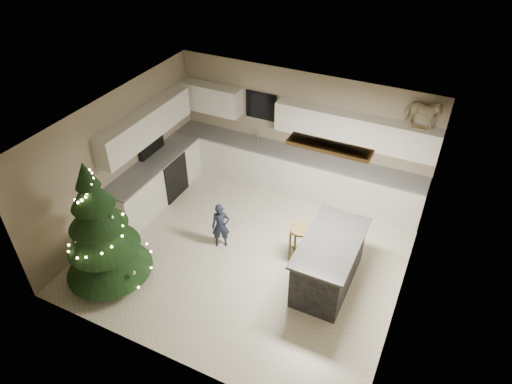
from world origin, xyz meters
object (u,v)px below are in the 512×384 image
island (329,262)px  toddler (221,226)px  rocking_horse (422,113)px  bar_stool (300,236)px  christmas_tree (102,235)px

island → toddler: size_ratio=1.84×
toddler → rocking_horse: rocking_horse is taller
bar_stool → christmas_tree: christmas_tree is taller
christmas_tree → rocking_horse: bearing=43.4°
bar_stool → toddler: bearing=-168.6°
christmas_tree → toddler: size_ratio=2.59×
bar_stool → toddler: 1.48m
bar_stool → island: bearing=-26.7°
bar_stool → christmas_tree: (-2.76, -1.85, 0.44)m
island → christmas_tree: 3.77m
toddler → rocking_horse: 4.12m
island → bar_stool: (-0.65, 0.32, 0.06)m
toddler → rocking_horse: size_ratio=1.34×
island → bar_stool: 0.72m
toddler → christmas_tree: bearing=-161.5°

